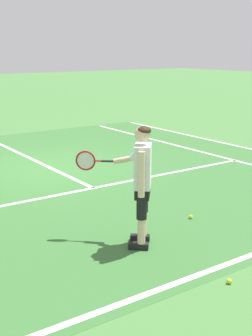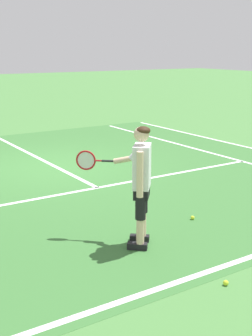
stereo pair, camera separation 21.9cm
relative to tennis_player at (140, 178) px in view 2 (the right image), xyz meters
The scene contains 10 objects.
ground_plane 4.98m from the tennis_player, 79.93° to the left, with size 80.00×80.00×0.00m, color #477F3D.
court_inner_surface 4.20m from the tennis_player, 77.95° to the left, with size 10.98×10.67×0.00m, color #387033.
line_baseline 1.73m from the tennis_player, 53.32° to the right, with size 10.98×0.10×0.01m, color white.
line_service 3.02m from the tennis_player, 72.66° to the left, with size 8.23×0.10×0.01m, color white.
line_centre_service 6.07m from the tennis_player, 81.82° to the left, with size 0.10×6.40×0.01m, color white.
line_singles_right 6.45m from the tennis_player, 38.79° to the left, with size 0.10×10.27×0.01m, color white.
line_doubles_right 7.56m from the tennis_player, 32.19° to the left, with size 0.10×10.27×0.01m, color white.
tennis_player is the anchor object (origin of this frame).
tennis_ball_near_feet 1.65m from the tennis_player, 15.07° to the left, with size 0.07×0.07×0.07m, color #CCE02D.
tennis_ball_by_baseline 1.80m from the tennis_player, 82.31° to the right, with size 0.07×0.07×0.07m, color #CCE02D.
Camera 2 is at (-4.30, -9.79, 2.72)m, focal length 49.07 mm.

